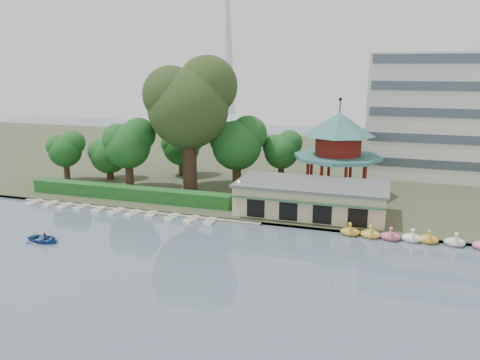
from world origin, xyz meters
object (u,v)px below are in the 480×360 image
at_px(pavilion, 338,145).
at_px(big_tree, 190,101).
at_px(rowboat_with_passengers, 44,237).
at_px(boathouse, 311,198).
at_px(dock, 136,210).

height_order(pavilion, big_tree, big_tree).
xyz_separation_m(pavilion, rowboat_with_passengers, (-27.79, -27.49, -6.93)).
height_order(boathouse, pavilion, pavilion).
bearing_deg(boathouse, rowboat_with_passengers, -145.89).
bearing_deg(rowboat_with_passengers, pavilion, 44.69).
xyz_separation_m(boathouse, rowboat_with_passengers, (-25.79, -17.47, -1.82)).
relative_size(pavilion, rowboat_with_passengers, 2.39).
bearing_deg(dock, big_tree, 73.96).
distance_m(dock, pavilion, 29.14).
distance_m(pavilion, rowboat_with_passengers, 39.70).
xyz_separation_m(big_tree, rowboat_with_passengers, (-6.95, -23.68, -12.88)).
xyz_separation_m(dock, pavilion, (24.00, 14.80, 7.36)).
xyz_separation_m(dock, big_tree, (3.16, 10.99, 13.31)).
bearing_deg(pavilion, boathouse, -101.28).
bearing_deg(boathouse, big_tree, 161.75).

